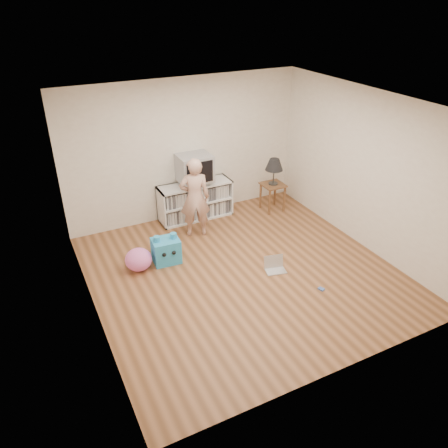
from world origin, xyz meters
TOP-DOWN VIEW (x-y plane):
  - ground at (0.00, 0.00)m, footprint 4.50×4.50m
  - walls at (0.00, 0.00)m, footprint 4.52×4.52m
  - ceiling at (0.00, 0.00)m, footprint 4.50×4.50m
  - media_unit at (0.08, 2.04)m, footprint 1.40×0.45m
  - dvd_deck at (0.08, 2.02)m, footprint 0.45×0.35m
  - crt_tv at (0.08, 2.02)m, footprint 0.60×0.53m
  - side_table at (1.57, 1.65)m, footprint 0.42×0.42m
  - table_lamp at (1.57, 1.65)m, footprint 0.34×0.34m
  - person at (-0.18, 1.42)m, footprint 0.61×0.49m
  - laptop at (0.49, -0.16)m, footprint 0.36×0.31m
  - playing_cards at (0.83, -0.91)m, footprint 0.09×0.11m
  - plush_blue at (-0.96, 0.82)m, footprint 0.45×0.40m
  - plush_pink at (-1.42, 0.80)m, footprint 0.43×0.43m

SIDE VIEW (x-z plane):
  - ground at x=0.00m, z-range 0.00..0.00m
  - playing_cards at x=0.83m, z-range 0.00..0.02m
  - laptop at x=0.49m, z-range -0.05..0.17m
  - plush_pink at x=-1.42m, z-range 0.00..0.36m
  - plush_blue at x=-0.96m, z-range -0.04..0.46m
  - media_unit at x=0.08m, z-range 0.00..0.70m
  - side_table at x=1.57m, z-range 0.14..0.69m
  - person at x=-0.18m, z-range 0.00..1.45m
  - dvd_deck at x=0.08m, z-range 0.70..0.77m
  - table_lamp at x=1.57m, z-range 0.68..1.20m
  - crt_tv at x=0.08m, z-range 0.77..1.27m
  - walls at x=0.00m, z-range 0.00..2.60m
  - ceiling at x=0.00m, z-range 2.60..2.60m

